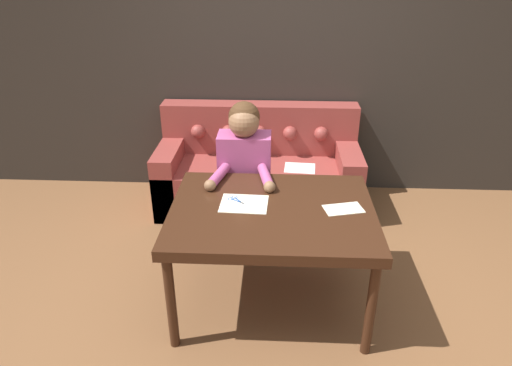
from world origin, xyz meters
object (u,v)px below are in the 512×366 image
object	(u,v)px
dining_table	(272,218)
couch	(259,172)
scissors	(238,201)
person	(245,177)

from	to	relation	value
dining_table	couch	bearing A→B (deg)	95.97
dining_table	couch	size ratio (longest dim) A/B	0.70
couch	scissors	xyz separation A→B (m)	(-0.08, -1.31, 0.41)
dining_table	scissors	distance (m)	0.24
dining_table	couch	xyz separation A→B (m)	(-0.14, 1.38, -0.34)
dining_table	scissors	bearing A→B (deg)	160.76
dining_table	couch	world-z (taller)	couch
person	couch	bearing A→B (deg)	84.40
couch	person	distance (m)	0.82
couch	scissors	distance (m)	1.37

